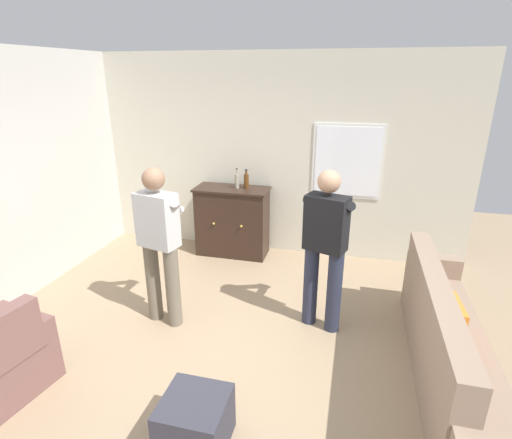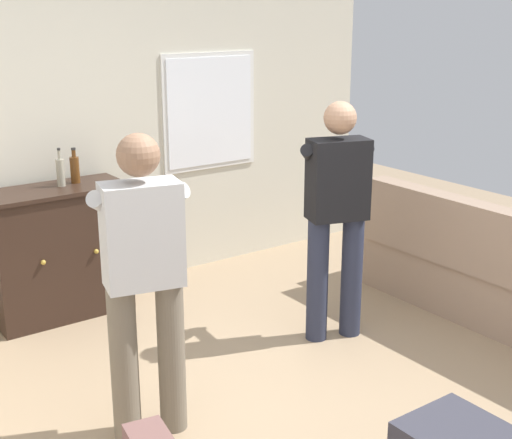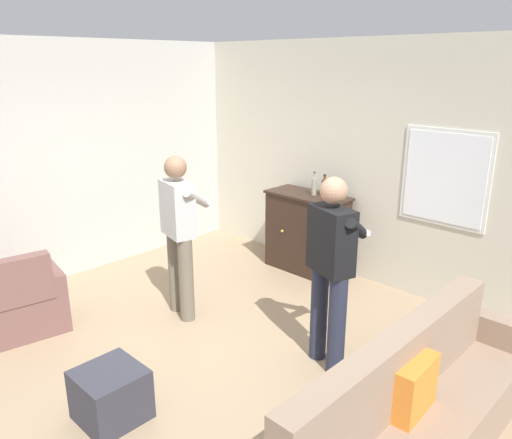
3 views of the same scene
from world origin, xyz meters
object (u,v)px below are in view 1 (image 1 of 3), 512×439
Objects in this scene: ottoman at (195,422)px; sideboard_cabinet at (232,221)px; bottle_liquor_amber at (246,181)px; person_standing_right at (325,244)px; bottle_wine_green at (237,181)px; couch at (447,348)px; person_standing_left at (160,240)px.

sideboard_cabinet is at bearing 102.52° from ottoman.
person_standing_right reaches higher than bottle_liquor_amber.
bottle_wine_green reaches higher than bottle_liquor_amber.
person_standing_right reaches higher than couch.
couch is 3.32m from bottle_wine_green.
person_standing_left is 1.66m from person_standing_right.
bottle_wine_green is at bearing 81.69° from person_standing_left.
couch is 2.80m from person_standing_left.
person_standing_left is 1.00× the size of person_standing_right.
sideboard_cabinet reaches higher than couch.
person_standing_right is (1.63, 0.31, 0.00)m from person_standing_left.
person_standing_left is (-0.39, -1.86, -0.17)m from bottle_liquor_amber.
bottle_liquor_amber is (0.13, 0.04, -0.00)m from bottle_wine_green.
sideboard_cabinet is 0.62× the size of person_standing_left.
ottoman is at bearing -81.07° from bottle_liquor_amber.
bottle_wine_green is 0.62× the size of ottoman.
couch is 9.78× the size of bottle_liquor_amber.
sideboard_cabinet is 3.26m from ottoman.
person_standing_right is (1.36, -1.51, -0.17)m from bottle_wine_green.
bottle_wine_green is 2.04m from person_standing_right.
couch is 1.56× the size of person_standing_left.
bottle_wine_green is (0.07, 0.02, 0.60)m from sideboard_cabinet.
person_standing_right is at bearing 152.19° from couch.
sideboard_cabinet is 1.87m from person_standing_left.
couch is at bearing -27.81° from person_standing_right.
sideboard_cabinet is 2.28× the size of ottoman.
person_standing_left is at bearing -96.19° from sideboard_cabinet.
person_standing_right is at bearing -48.02° from bottle_wine_green.
bottle_wine_green is 1.06× the size of bottle_liquor_amber.
ottoman is 0.27× the size of person_standing_right.
person_standing_left reaches higher than bottle_liquor_amber.
ottoman is at bearing -78.78° from bottle_wine_green.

